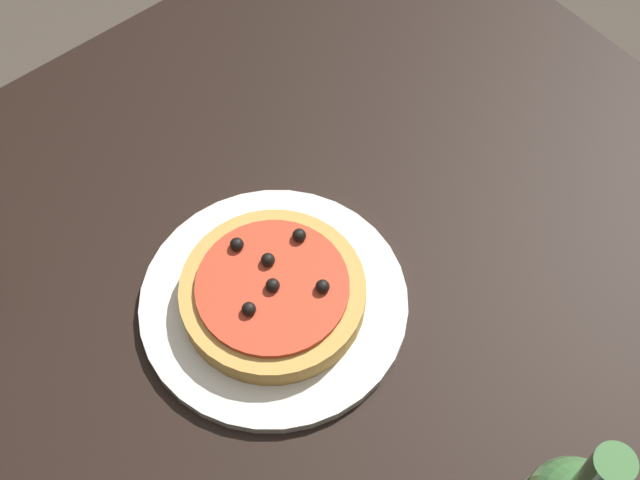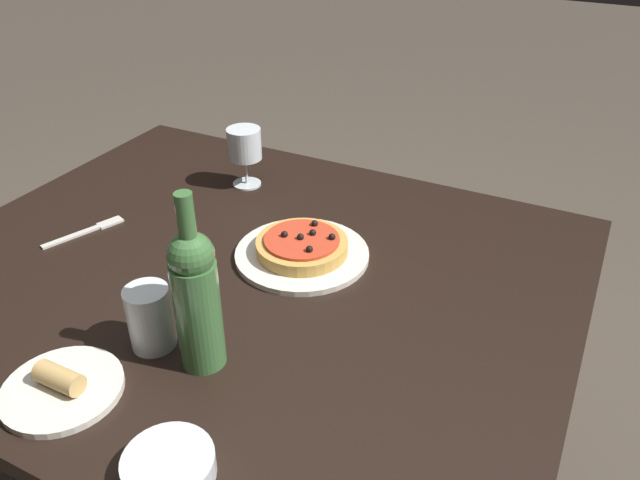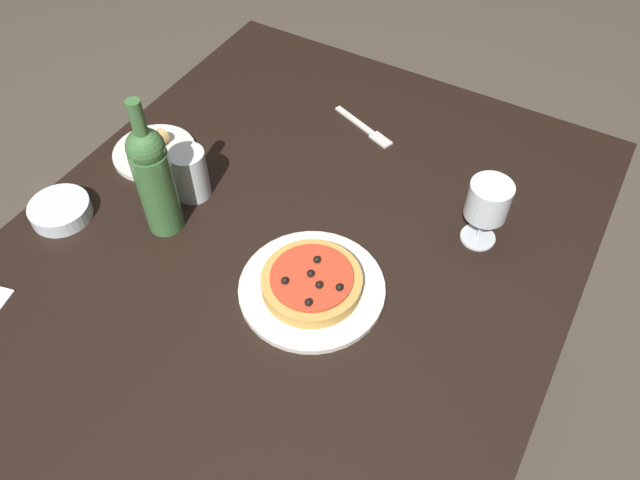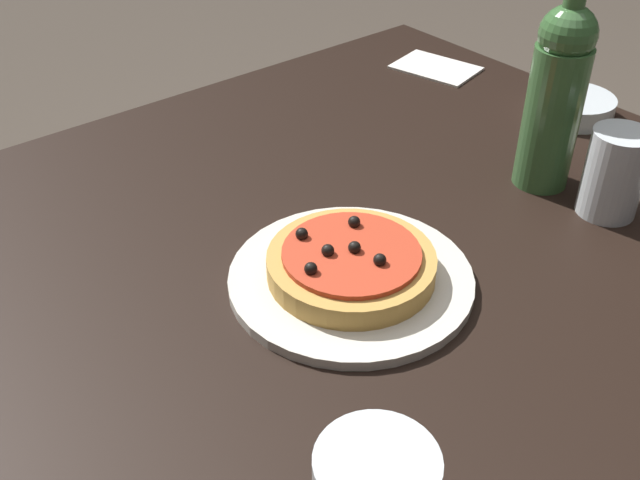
{
  "view_description": "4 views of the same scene",
  "coord_description": "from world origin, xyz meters",
  "px_view_note": "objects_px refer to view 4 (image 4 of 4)",
  "views": [
    {
      "loc": [
        -0.14,
        -0.26,
        1.54
      ],
      "look_at": [
        0.14,
        0.08,
        0.81
      ],
      "focal_mm": 50.0,
      "sensor_mm": 36.0,
      "label": 1
    },
    {
      "loc": [
        0.59,
        -0.83,
        1.43
      ],
      "look_at": [
        0.13,
        0.08,
        0.8
      ],
      "focal_mm": 35.0,
      "sensor_mm": 36.0,
      "label": 2
    },
    {
      "loc": [
        0.66,
        0.44,
        1.67
      ],
      "look_at": [
        0.03,
        0.08,
        0.82
      ],
      "focal_mm": 35.0,
      "sensor_mm": 36.0,
      "label": 3
    },
    {
      "loc": [
        -0.39,
        0.52,
        1.26
      ],
      "look_at": [
        0.1,
        0.12,
        0.8
      ],
      "focal_mm": 42.0,
      "sensor_mm": 36.0,
      "label": 4
    }
  ],
  "objects_px": {
    "dining_table": "(457,343)",
    "water_cup": "(614,173)",
    "wine_bottle": "(556,93)",
    "side_bowl": "(574,107)",
    "dinner_plate": "(351,279)",
    "pizza": "(351,263)"
  },
  "relations": [
    {
      "from": "wine_bottle",
      "to": "water_cup",
      "type": "bearing_deg",
      "value": -176.93
    },
    {
      "from": "pizza",
      "to": "water_cup",
      "type": "bearing_deg",
      "value": -105.5
    },
    {
      "from": "dining_table",
      "to": "water_cup",
      "type": "bearing_deg",
      "value": -91.95
    },
    {
      "from": "wine_bottle",
      "to": "side_bowl",
      "type": "bearing_deg",
      "value": -66.01
    },
    {
      "from": "dinner_plate",
      "to": "pizza",
      "type": "xyz_separation_m",
      "value": [
        0.0,
        0.0,
        0.02
      ]
    },
    {
      "from": "pizza",
      "to": "side_bowl",
      "type": "relative_size",
      "value": 1.51
    },
    {
      "from": "dining_table",
      "to": "side_bowl",
      "type": "xyz_separation_m",
      "value": [
        0.18,
        -0.44,
        0.1
      ]
    },
    {
      "from": "pizza",
      "to": "water_cup",
      "type": "xyz_separation_m",
      "value": [
        -0.09,
        -0.34,
        0.03
      ]
    },
    {
      "from": "water_cup",
      "to": "wine_bottle",
      "type": "bearing_deg",
      "value": 3.07
    },
    {
      "from": "dinner_plate",
      "to": "water_cup",
      "type": "height_order",
      "value": "water_cup"
    },
    {
      "from": "dinner_plate",
      "to": "pizza",
      "type": "bearing_deg",
      "value": 41.62
    },
    {
      "from": "water_cup",
      "to": "side_bowl",
      "type": "xyz_separation_m",
      "value": [
        0.19,
        -0.19,
        -0.04
      ]
    },
    {
      "from": "pizza",
      "to": "wine_bottle",
      "type": "xyz_separation_m",
      "value": [
        0.0,
        -0.34,
        0.1
      ]
    },
    {
      "from": "side_bowl",
      "to": "wine_bottle",
      "type": "bearing_deg",
      "value": 113.99
    },
    {
      "from": "dining_table",
      "to": "wine_bottle",
      "type": "distance_m",
      "value": 0.34
    },
    {
      "from": "dining_table",
      "to": "water_cup",
      "type": "distance_m",
      "value": 0.29
    },
    {
      "from": "dinner_plate",
      "to": "water_cup",
      "type": "distance_m",
      "value": 0.36
    },
    {
      "from": "dinner_plate",
      "to": "wine_bottle",
      "type": "relative_size",
      "value": 0.89
    },
    {
      "from": "pizza",
      "to": "water_cup",
      "type": "height_order",
      "value": "water_cup"
    },
    {
      "from": "pizza",
      "to": "side_bowl",
      "type": "height_order",
      "value": "pizza"
    },
    {
      "from": "dinner_plate",
      "to": "dining_table",
      "type": "bearing_deg",
      "value": -133.47
    },
    {
      "from": "water_cup",
      "to": "side_bowl",
      "type": "height_order",
      "value": "water_cup"
    }
  ]
}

